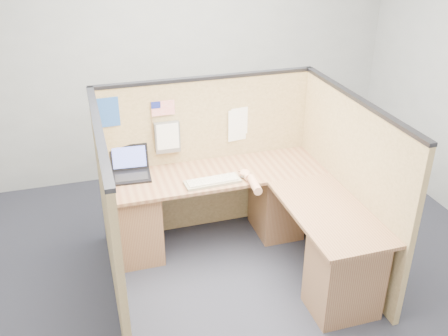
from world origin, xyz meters
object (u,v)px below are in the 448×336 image
object	(u,v)px
laptop	(130,169)
keyboard	(213,181)
mouse	(245,175)
l_desk	(249,224)

from	to	relation	value
laptop	keyboard	size ratio (longest dim) A/B	0.71
keyboard	mouse	xyz separation A→B (m)	(0.30, 0.01, 0.01)
laptop	l_desk	bearing A→B (deg)	-27.94
laptop	keyboard	bearing A→B (deg)	-24.86
laptop	mouse	size ratio (longest dim) A/B	3.24
mouse	l_desk	bearing A→B (deg)	-97.48
keyboard	l_desk	bearing A→B (deg)	-41.48
laptop	mouse	bearing A→B (deg)	-16.07
l_desk	keyboard	world-z (taller)	keyboard
laptop	mouse	xyz separation A→B (m)	(0.96, -0.35, -0.04)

